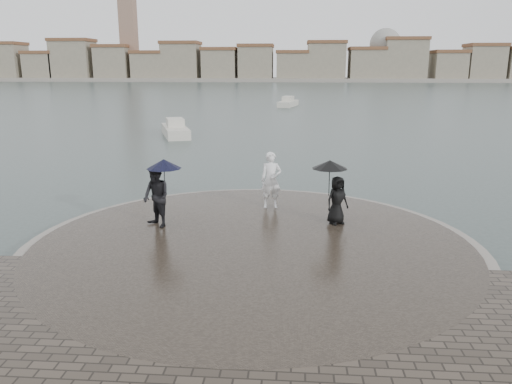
{
  "coord_description": "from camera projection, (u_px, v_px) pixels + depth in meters",
  "views": [
    {
      "loc": [
        1.09,
        -9.39,
        5.05
      ],
      "look_at": [
        0.0,
        4.8,
        1.45
      ],
      "focal_mm": 35.0,
      "sensor_mm": 36.0,
      "label": 1
    }
  ],
  "objects": [
    {
      "name": "statue",
      "position": [
        271.0,
        180.0,
        16.84
      ],
      "size": [
        0.73,
        0.52,
        1.91
      ],
      "primitive_type": "imported",
      "rotation": [
        0.0,
        0.0,
        0.09
      ],
      "color": "white",
      "rests_on": "quay_tip"
    },
    {
      "name": "quay_tip",
      "position": [
        252.0,
        248.0,
        13.74
      ],
      "size": [
        11.9,
        11.9,
        0.36
      ],
      "primitive_type": "cylinder",
      "color": "#2D261E",
      "rests_on": "ground"
    },
    {
      "name": "boats",
      "position": [
        247.0,
        113.0,
        50.61
      ],
      "size": [
        10.98,
        34.43,
        1.5
      ],
      "color": "beige",
      "rests_on": "ground"
    },
    {
      "name": "far_skyline",
      "position": [
        273.0,
        64.0,
        164.83
      ],
      "size": [
        260.0,
        20.0,
        37.0
      ],
      "color": "gray",
      "rests_on": "ground"
    },
    {
      "name": "ground",
      "position": [
        238.0,
        315.0,
        10.4
      ],
      "size": [
        400.0,
        400.0,
        0.0
      ],
      "primitive_type": "plane",
      "color": "#2B3835",
      "rests_on": "ground"
    },
    {
      "name": "visitor_left",
      "position": [
        158.0,
        190.0,
        14.78
      ],
      "size": [
        1.34,
        1.18,
        2.04
      ],
      "color": "black",
      "rests_on": "quay_tip"
    },
    {
      "name": "visitor_right",
      "position": [
        334.0,
        187.0,
        15.07
      ],
      "size": [
        1.22,
        1.09,
        1.95
      ],
      "color": "black",
      "rests_on": "quay_tip"
    },
    {
      "name": "kerb_ring",
      "position": [
        252.0,
        249.0,
        13.74
      ],
      "size": [
        12.5,
        12.5,
        0.32
      ],
      "primitive_type": "cylinder",
      "color": "gray",
      "rests_on": "ground"
    }
  ]
}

